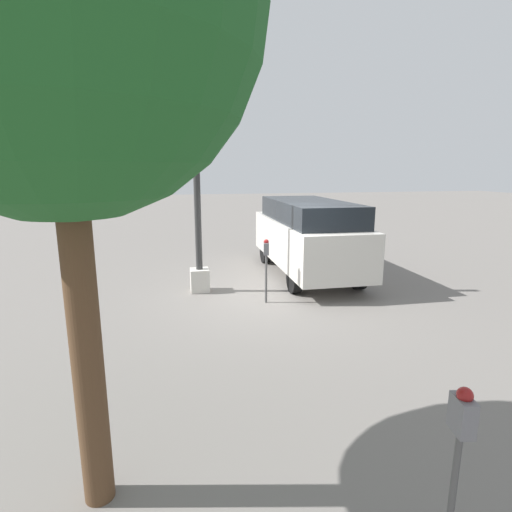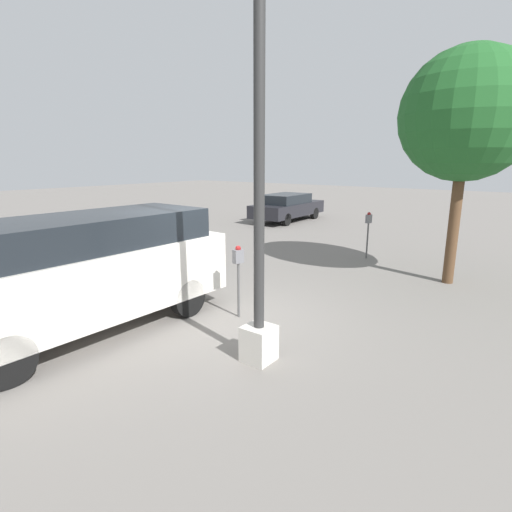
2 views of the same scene
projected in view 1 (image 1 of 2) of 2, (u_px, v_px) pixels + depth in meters
name	position (u px, v px, depth m)	size (l,w,h in m)	color
ground_plane	(282.00, 299.00, 9.10)	(80.00, 80.00, 0.00)	slate
parking_meter_near	(266.00, 256.00, 8.61)	(0.22, 0.15, 1.42)	#4C4C4C
parking_meter_far	(460.00, 438.00, 2.75)	(0.22, 0.15, 1.45)	#4C4C4C
lamp_post	(198.00, 210.00, 9.24)	(0.44, 0.44, 6.07)	beige
parked_van	(307.00, 234.00, 10.96)	(5.23, 1.95, 2.07)	beige
street_tree	(53.00, 8.00, 2.75)	(3.00, 3.00, 5.48)	#513823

